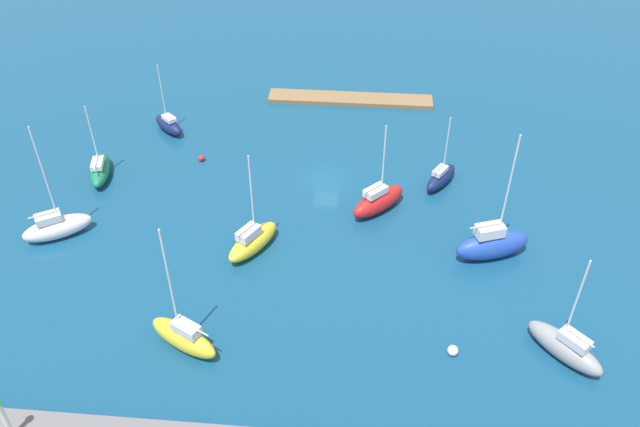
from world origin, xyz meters
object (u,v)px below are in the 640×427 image
(sailboat_blue_far_north, at_px, (492,244))
(sailboat_navy_along_channel, at_px, (168,124))
(pier_dock, at_px, (350,99))
(sailboat_yellow_inner_mooring, at_px, (253,241))
(sailboat_yellow_lone_south, at_px, (184,337))
(sailboat_white_outer_mooring, at_px, (57,227))
(sailboat_navy_lone_north, at_px, (441,177))
(mooring_buoy_white, at_px, (453,351))
(sailboat_red_east_end, at_px, (378,200))
(harbor_beacon, at_px, (3,416))
(mooring_buoy_red, at_px, (202,158))
(sailboat_green_west_end, at_px, (100,169))
(sailboat_gray_by_breakwater, at_px, (565,347))

(sailboat_blue_far_north, bearing_deg, sailboat_navy_along_channel, 132.33)
(pier_dock, relative_size, sailboat_yellow_inner_mooring, 2.01)
(pier_dock, distance_m, sailboat_yellow_lone_south, 41.11)
(pier_dock, distance_m, sailboat_white_outer_mooring, 37.82)
(sailboat_white_outer_mooring, distance_m, sailboat_navy_lone_north, 37.27)
(sailboat_yellow_lone_south, height_order, mooring_buoy_white, sailboat_yellow_lone_south)
(pier_dock, distance_m, mooring_buoy_white, 39.84)
(sailboat_yellow_inner_mooring, height_order, sailboat_red_east_end, sailboat_yellow_inner_mooring)
(sailboat_white_outer_mooring, bearing_deg, sailboat_yellow_inner_mooring, -33.15)
(harbor_beacon, distance_m, mooring_buoy_red, 35.02)
(sailboat_green_west_end, bearing_deg, sailboat_red_east_end, -108.57)
(mooring_buoy_white, bearing_deg, pier_dock, -75.91)
(sailboat_red_east_end, bearing_deg, sailboat_yellow_inner_mooring, 165.77)
(sailboat_navy_along_channel, distance_m, sailboat_navy_lone_north, 31.30)
(sailboat_navy_along_channel, relative_size, sailboat_green_west_end, 1.00)
(sailboat_white_outer_mooring, bearing_deg, sailboat_blue_far_north, -31.12)
(sailboat_gray_by_breakwater, relative_size, mooring_buoy_red, 14.36)
(pier_dock, bearing_deg, sailboat_navy_lone_north, 120.92)
(mooring_buoy_red, bearing_deg, sailboat_navy_lone_north, 175.00)
(sailboat_blue_far_north, relative_size, sailboat_gray_by_breakwater, 1.31)
(harbor_beacon, bearing_deg, sailboat_red_east_end, -130.21)
(sailboat_navy_along_channel, relative_size, sailboat_white_outer_mooring, 0.70)
(sailboat_gray_by_breakwater, xyz_separation_m, sailboat_navy_lone_north, (7.96, -21.41, -0.17))
(pier_dock, relative_size, mooring_buoy_white, 23.67)
(sailboat_white_outer_mooring, distance_m, sailboat_blue_far_north, 39.37)
(sailboat_red_east_end, bearing_deg, sailboat_blue_far_north, -75.12)
(pier_dock, height_order, sailboat_green_west_end, sailboat_green_west_end)
(sailboat_green_west_end, height_order, sailboat_navy_lone_north, sailboat_green_west_end)
(sailboat_green_west_end, bearing_deg, sailboat_yellow_inner_mooring, -131.64)
(sailboat_blue_far_north, height_order, sailboat_navy_lone_north, sailboat_blue_far_north)
(sailboat_white_outer_mooring, distance_m, mooring_buoy_red, 16.88)
(sailboat_navy_along_channel, distance_m, sailboat_green_west_end, 10.52)
(sailboat_yellow_inner_mooring, height_order, sailboat_gray_by_breakwater, sailboat_yellow_inner_mooring)
(pier_dock, height_order, sailboat_gray_by_breakwater, sailboat_gray_by_breakwater)
(sailboat_navy_along_channel, distance_m, sailboat_red_east_end, 27.12)
(sailboat_gray_by_breakwater, xyz_separation_m, mooring_buoy_white, (8.28, 0.51, -0.70))
(harbor_beacon, relative_size, sailboat_white_outer_mooring, 0.32)
(sailboat_navy_along_channel, relative_size, sailboat_yellow_lone_south, 0.70)
(sailboat_yellow_inner_mooring, bearing_deg, harbor_beacon, -179.61)
(harbor_beacon, xyz_separation_m, sailboat_blue_far_north, (-33.40, -21.85, -2.23))
(sailboat_yellow_lone_south, bearing_deg, mooring_buoy_red, -51.45)
(sailboat_navy_along_channel, bearing_deg, mooring_buoy_white, 178.27)
(sailboat_navy_lone_north, distance_m, mooring_buoy_red, 25.37)
(sailboat_navy_along_channel, bearing_deg, sailboat_red_east_end, -164.61)
(sailboat_red_east_end, xyz_separation_m, mooring_buoy_red, (18.99, -6.99, -0.89))
(sailboat_green_west_end, distance_m, sailboat_white_outer_mooring, 9.49)
(sailboat_yellow_lone_south, bearing_deg, sailboat_navy_lone_north, -103.76)
(sailboat_navy_along_channel, bearing_deg, pier_dock, -113.25)
(harbor_beacon, relative_size, sailboat_yellow_lone_south, 0.32)
(sailboat_yellow_inner_mooring, relative_size, sailboat_navy_lone_north, 1.29)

